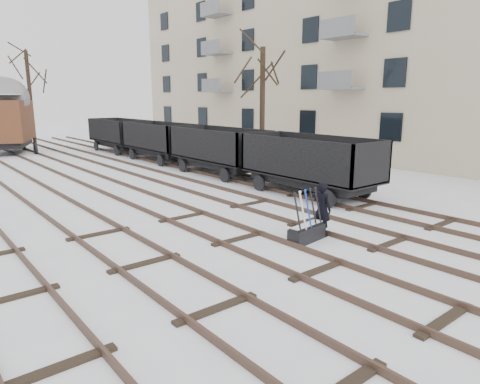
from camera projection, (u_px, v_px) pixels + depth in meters
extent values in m
plane|color=white|center=(319.00, 271.00, 10.12)|extent=(120.00, 120.00, 0.00)
cube|color=black|center=(22.00, 318.00, 7.93)|extent=(1.90, 0.20, 0.08)
cube|color=black|center=(12.00, 191.00, 18.42)|extent=(0.07, 52.00, 0.15)
cube|color=black|center=(47.00, 187.00, 19.31)|extent=(0.07, 52.00, 0.15)
cube|color=black|center=(165.00, 276.00, 9.78)|extent=(1.90, 0.20, 0.08)
cube|color=black|center=(82.00, 183.00, 20.27)|extent=(0.07, 52.00, 0.15)
cube|color=black|center=(111.00, 179.00, 21.16)|extent=(0.07, 52.00, 0.15)
cube|color=black|center=(262.00, 248.00, 11.63)|extent=(1.90, 0.20, 0.08)
cube|color=black|center=(140.00, 176.00, 22.12)|extent=(0.07, 52.00, 0.15)
cube|color=black|center=(165.00, 173.00, 23.00)|extent=(0.07, 52.00, 0.15)
cube|color=black|center=(333.00, 227.00, 13.48)|extent=(1.90, 0.20, 0.08)
cube|color=black|center=(189.00, 170.00, 23.97)|extent=(0.07, 52.00, 0.15)
cube|color=black|center=(210.00, 167.00, 24.85)|extent=(0.07, 52.00, 0.15)
cube|color=black|center=(387.00, 212.00, 15.32)|extent=(1.90, 0.20, 0.08)
cube|color=beige|center=(357.00, 43.00, 31.33)|extent=(10.00, 45.00, 16.00)
cube|color=black|center=(307.00, 234.00, 12.19)|extent=(1.34, 0.58, 0.44)
cube|color=black|center=(307.00, 226.00, 12.14)|extent=(1.33, 0.46, 0.06)
cube|color=white|center=(307.00, 225.00, 12.13)|extent=(1.27, 0.41, 0.03)
cylinder|color=black|center=(297.00, 213.00, 11.68)|extent=(0.09, 0.32, 1.08)
cylinder|color=silver|center=(302.00, 211.00, 11.86)|extent=(0.09, 0.32, 1.08)
cylinder|color=#0C30A5|center=(308.00, 209.00, 12.03)|extent=(0.09, 0.32, 1.08)
cylinder|color=black|center=(313.00, 208.00, 12.21)|extent=(0.09, 0.32, 1.08)
cylinder|color=black|center=(318.00, 206.00, 12.39)|extent=(0.09, 0.32, 1.08)
imported|color=black|center=(322.00, 209.00, 12.60)|extent=(0.43, 0.62, 1.63)
cube|color=black|center=(309.00, 180.00, 18.01)|extent=(1.93, 5.31, 0.40)
cube|color=black|center=(309.00, 175.00, 17.96)|extent=(2.41, 6.04, 0.12)
cube|color=black|center=(291.00, 158.00, 17.08)|extent=(0.10, 6.04, 1.61)
cube|color=black|center=(328.00, 154.00, 18.50)|extent=(0.10, 6.04, 1.61)
cube|color=white|center=(310.00, 173.00, 17.94)|extent=(2.17, 5.80, 0.06)
cylinder|color=black|center=(328.00, 198.00, 15.93)|extent=(0.12, 0.70, 0.70)
cylinder|color=black|center=(294.00, 177.00, 20.22)|extent=(0.12, 0.70, 0.70)
cube|color=black|center=(219.00, 162.00, 22.86)|extent=(1.93, 5.31, 0.40)
cube|color=black|center=(219.00, 159.00, 22.81)|extent=(2.41, 6.04, 0.12)
cube|color=black|center=(201.00, 145.00, 21.93)|extent=(0.10, 6.04, 1.61)
cube|color=black|center=(236.00, 142.00, 23.35)|extent=(0.10, 6.04, 1.61)
cube|color=white|center=(219.00, 157.00, 22.79)|extent=(2.17, 5.80, 0.06)
cylinder|color=black|center=(225.00, 175.00, 20.78)|extent=(0.12, 0.70, 0.70)
cylinder|color=black|center=(215.00, 162.00, 25.07)|extent=(0.12, 0.70, 0.70)
cube|color=black|center=(161.00, 151.00, 27.71)|extent=(1.93, 5.31, 0.40)
cube|color=black|center=(161.00, 148.00, 27.67)|extent=(2.41, 6.04, 0.12)
cube|color=black|center=(144.00, 137.00, 26.78)|extent=(0.10, 6.04, 1.61)
cube|color=black|center=(176.00, 135.00, 28.21)|extent=(0.10, 6.04, 1.61)
cube|color=white|center=(161.00, 146.00, 27.64)|extent=(2.17, 5.80, 0.06)
cylinder|color=black|center=(160.00, 161.00, 25.63)|extent=(0.12, 0.70, 0.70)
cylinder|color=black|center=(161.00, 152.00, 29.92)|extent=(0.12, 0.70, 0.70)
cube|color=black|center=(120.00, 143.00, 32.56)|extent=(1.93, 5.31, 0.40)
cube|color=black|center=(120.00, 141.00, 32.52)|extent=(2.41, 6.04, 0.12)
cube|color=black|center=(104.00, 131.00, 31.63)|extent=(0.10, 6.04, 1.61)
cube|color=black|center=(133.00, 129.00, 33.06)|extent=(0.10, 6.04, 1.61)
cube|color=white|center=(119.00, 139.00, 32.50)|extent=(2.17, 5.80, 0.06)
cylinder|color=black|center=(116.00, 151.00, 30.48)|extent=(0.12, 0.70, 0.70)
cylinder|color=black|center=(123.00, 144.00, 34.77)|extent=(0.12, 0.70, 0.70)
cube|color=black|center=(11.00, 143.00, 31.83)|extent=(3.87, 5.38, 0.45)
cube|color=#472015|center=(8.00, 120.00, 31.47)|extent=(4.62, 6.21, 2.92)
cube|color=white|center=(5.00, 95.00, 31.07)|extent=(4.26, 5.85, 0.04)
cylinder|color=black|center=(24.00, 145.00, 34.02)|extent=(0.13, 0.78, 0.78)
cylinder|color=black|center=(262.00, 109.00, 24.49)|extent=(0.30, 0.30, 6.81)
cylinder|color=black|center=(31.00, 100.00, 34.43)|extent=(0.30, 0.30, 7.70)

